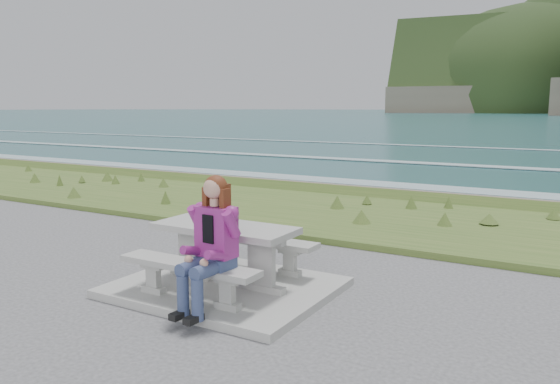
% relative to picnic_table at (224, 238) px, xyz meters
% --- Properties ---
extents(concrete_slab, '(2.60, 2.10, 0.10)m').
position_rel_picnic_table_xyz_m(concrete_slab, '(-0.00, 0.00, -0.63)').
color(concrete_slab, '#9A9B96').
rests_on(concrete_slab, ground).
extents(picnic_table, '(1.80, 0.75, 0.75)m').
position_rel_picnic_table_xyz_m(picnic_table, '(0.00, 0.00, 0.00)').
color(picnic_table, '#9A9B96').
rests_on(picnic_table, concrete_slab).
extents(bench_landward, '(1.80, 0.35, 0.45)m').
position_rel_picnic_table_xyz_m(bench_landward, '(0.00, -0.70, -0.23)').
color(bench_landward, '#9A9B96').
rests_on(bench_landward, concrete_slab).
extents(bench_seaward, '(1.80, 0.35, 0.45)m').
position_rel_picnic_table_xyz_m(bench_seaward, '(0.00, 0.70, -0.23)').
color(bench_seaward, '#9A9B96').
rests_on(bench_seaward, concrete_slab).
extents(grass_verge, '(160.00, 4.50, 0.22)m').
position_rel_picnic_table_xyz_m(grass_verge, '(-0.00, 5.00, -0.68)').
color(grass_verge, '#375821').
rests_on(grass_verge, ground).
extents(shore_drop, '(160.00, 0.80, 2.20)m').
position_rel_picnic_table_xyz_m(shore_drop, '(-0.00, 7.90, -0.68)').
color(shore_drop, '#62584A').
rests_on(shore_drop, ground).
extents(ocean, '(1600.00, 1600.00, 0.09)m').
position_rel_picnic_table_xyz_m(ocean, '(-0.00, 25.09, -2.42)').
color(ocean, '#1D4F54').
rests_on(ocean, ground).
extents(seated_woman, '(0.46, 0.77, 1.47)m').
position_rel_picnic_table_xyz_m(seated_woman, '(0.38, -0.84, -0.04)').
color(seated_woman, navy).
rests_on(seated_woman, concrete_slab).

